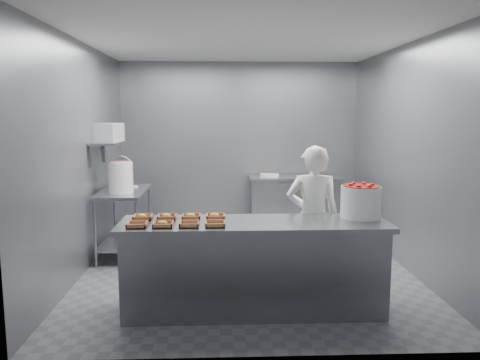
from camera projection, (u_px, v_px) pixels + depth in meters
name	position (u px, v px, depth m)	size (l,w,h in m)	color
floor	(246.00, 266.00, 5.98)	(4.50, 4.50, 0.00)	#4C4C51
ceiling	(247.00, 41.00, 5.59)	(4.50, 4.50, 0.00)	white
wall_back	(239.00, 145.00, 8.01)	(4.00, 0.04, 2.80)	slate
wall_left	(83.00, 158.00, 5.70)	(0.04, 4.50, 2.80)	slate
wall_right	(406.00, 157.00, 5.86)	(0.04, 4.50, 2.80)	slate
service_counter	(254.00, 266.00, 4.58)	(2.60, 0.70, 0.90)	slate
prep_table	(124.00, 212.00, 6.42)	(0.60, 1.20, 0.90)	slate
back_counter	(294.00, 203.00, 7.83)	(1.50, 0.60, 0.90)	slate
wall_shelf	(109.00, 143.00, 6.28)	(0.35, 0.90, 0.03)	slate
tray_0	(137.00, 225.00, 4.31)	(0.19, 0.18, 0.04)	tan
tray_1	(163.00, 224.00, 4.32)	(0.19, 0.18, 0.06)	tan
tray_2	(189.00, 224.00, 4.33)	(0.19, 0.18, 0.04)	tan
tray_3	(215.00, 224.00, 4.34)	(0.19, 0.18, 0.04)	tan
tray_4	(143.00, 217.00, 4.63)	(0.19, 0.18, 0.06)	tan
tray_5	(167.00, 217.00, 4.64)	(0.19, 0.18, 0.06)	tan
tray_6	(191.00, 216.00, 4.65)	(0.19, 0.18, 0.06)	tan
tray_7	(215.00, 216.00, 4.66)	(0.19, 0.18, 0.06)	tan
worker	(313.00, 218.00, 5.15)	(0.58, 0.38, 1.60)	white
strawberry_tub	(361.00, 201.00, 4.68)	(0.40, 0.40, 0.33)	white
glaze_bucket	(121.00, 177.00, 6.16)	(0.34, 0.32, 0.49)	white
bucket_lid	(121.00, 187.00, 6.57)	(0.33, 0.33, 0.03)	white
rag	(133.00, 187.00, 6.60)	(0.14, 0.12, 0.02)	#CCB28C
appliance	(109.00, 132.00, 6.28)	(0.29, 0.33, 0.25)	gray
paper_stack	(270.00, 175.00, 7.75)	(0.30, 0.22, 0.05)	silver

